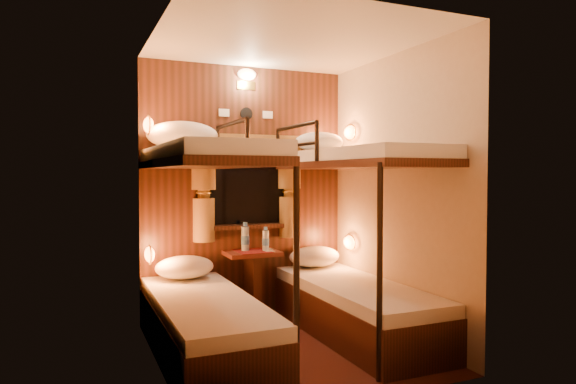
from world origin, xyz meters
name	(u,v)px	position (x,y,z in m)	size (l,w,h in m)	color
floor	(288,348)	(0.00, 0.00, 0.00)	(2.10, 2.10, 0.00)	#39150F
ceiling	(288,41)	(0.00, 0.00, 2.40)	(2.10, 2.10, 0.00)	silver
wall_back	(245,192)	(0.00, 1.05, 1.20)	(2.40, 2.40, 0.00)	#C6B293
wall_front	(358,203)	(0.00, -1.05, 1.20)	(2.40, 2.40, 0.00)	#C6B293
wall_left	(158,199)	(-1.00, 0.00, 1.20)	(2.40, 2.40, 0.00)	#C6B293
wall_right	(395,194)	(1.00, 0.00, 1.20)	(2.40, 2.40, 0.00)	#C6B293
back_panel	(246,192)	(0.00, 1.04, 1.20)	(2.00, 0.03, 2.40)	black
bunk_left	(205,283)	(-0.65, 0.07, 0.56)	(0.72, 1.90, 1.82)	black
bunk_right	(355,270)	(0.65, 0.07, 0.56)	(0.72, 1.90, 1.82)	black
window	(247,194)	(0.00, 1.00, 1.18)	(1.00, 0.12, 0.79)	black
curtains	(248,186)	(0.00, 0.97, 1.26)	(1.10, 0.22, 1.00)	brown
back_fixtures	(247,82)	(0.00, 1.00, 2.25)	(0.54, 0.09, 0.48)	black
reading_lamps	(258,189)	(0.00, 0.70, 1.24)	(2.00, 0.20, 1.25)	orange
table	(252,276)	(0.00, 0.85, 0.41)	(0.50, 0.34, 0.66)	#502312
bottle_left	(245,239)	(-0.06, 0.89, 0.77)	(0.08, 0.08, 0.27)	#99BFE5
bottle_right	(266,241)	(0.12, 0.83, 0.75)	(0.07, 0.07, 0.23)	#99BFE5
sachet_a	(269,251)	(0.14, 0.77, 0.65)	(0.08, 0.06, 0.01)	silver
sachet_b	(268,249)	(0.18, 0.90, 0.65)	(0.08, 0.06, 0.01)	silver
pillow_lower_left	(185,267)	(-0.65, 0.78, 0.56)	(0.51, 0.37, 0.20)	white
pillow_lower_right	(314,256)	(0.65, 0.85, 0.56)	(0.52, 0.37, 0.20)	white
pillow_upper_left	(183,135)	(-0.65, 0.83, 1.71)	(0.63, 0.45, 0.25)	white
pillow_upper_right	(319,142)	(0.65, 0.75, 1.68)	(0.49, 0.35, 0.19)	white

